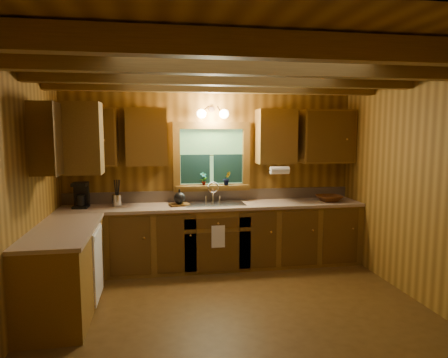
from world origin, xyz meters
TOP-DOWN VIEW (x-y plane):
  - room at (0.00, 0.00)m, footprint 4.20×4.20m
  - ceiling_beams at (0.00, 0.00)m, footprint 4.20×2.54m
  - base_cabinets at (-0.49, 1.28)m, footprint 4.20×2.22m
  - countertop at (-0.48, 1.29)m, footprint 4.20×2.24m
  - backsplash at (0.00, 1.89)m, footprint 4.20×0.02m
  - dishwasher_panel at (-1.47, 0.68)m, footprint 0.02×0.60m
  - upper_cabinets at (-0.56, 1.42)m, footprint 4.19×1.77m
  - window at (0.00, 1.87)m, footprint 1.12×0.08m
  - window_sill at (0.00, 1.82)m, footprint 1.06×0.14m
  - wall_sconce at (0.00, 1.75)m, footprint 0.45×0.21m
  - paper_towel_roll at (0.92, 1.53)m, footprint 0.27×0.11m
  - dish_towel at (0.00, 1.26)m, footprint 0.18×0.01m
  - sink at (0.00, 1.60)m, footprint 0.82×0.48m
  - coffee_maker at (-1.80, 1.67)m, footprint 0.19×0.24m
  - utensil_crock at (-1.34, 1.66)m, footprint 0.13×0.13m
  - cutting_board at (-0.49, 1.57)m, footprint 0.30×0.25m
  - teakettle at (-0.49, 1.57)m, footprint 0.16×0.16m
  - wicker_basket at (1.68, 1.54)m, footprint 0.38×0.38m
  - potted_plant_left at (-0.13, 1.81)m, footprint 0.12×0.09m
  - potted_plant_right at (0.21, 1.78)m, footprint 0.13×0.11m

SIDE VIEW (x-z plane):
  - base_cabinets at x=-0.49m, z-range 0.00..0.86m
  - dishwasher_panel at x=-1.47m, z-range 0.03..0.83m
  - dish_towel at x=0.00m, z-range 0.37..0.67m
  - sink at x=0.00m, z-range 0.64..1.07m
  - countertop at x=-0.48m, z-range 0.86..0.90m
  - cutting_board at x=-0.49m, z-range 0.90..0.92m
  - wicker_basket at x=1.68m, z-range 0.90..0.99m
  - backsplash at x=0.00m, z-range 0.90..1.06m
  - utensil_crock at x=-1.34m, z-range 0.81..1.17m
  - teakettle at x=-0.49m, z-range 0.90..1.11m
  - coffee_maker at x=-1.80m, z-range 0.90..1.24m
  - window_sill at x=0.00m, z-range 1.10..1.14m
  - potted_plant_left at x=-0.13m, z-range 1.14..1.33m
  - potted_plant_right at x=0.21m, z-range 1.14..1.34m
  - room at x=0.00m, z-range -0.80..3.40m
  - paper_towel_roll at x=0.92m, z-range 1.31..1.42m
  - window at x=0.00m, z-range 1.03..2.03m
  - upper_cabinets at x=-0.56m, z-range 1.45..2.23m
  - wall_sconce at x=0.00m, z-range 2.08..2.25m
  - ceiling_beams at x=0.00m, z-range 2.40..2.58m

